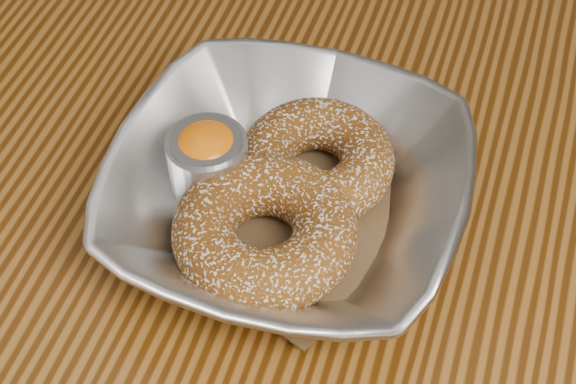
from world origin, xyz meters
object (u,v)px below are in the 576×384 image
(donut_back, at_px, (317,160))
(ramekin, at_px, (208,163))
(serving_bowl, at_px, (288,194))
(table, at_px, (153,249))
(donut_front, at_px, (265,231))

(donut_back, height_order, ramekin, ramekin)
(serving_bowl, bearing_deg, table, 173.92)
(table, xyz_separation_m, serving_bowl, (0.11, -0.01, 0.13))
(serving_bowl, bearing_deg, donut_front, -96.47)
(table, bearing_deg, ramekin, -9.75)
(table, relative_size, donut_back, 11.78)
(table, relative_size, ramekin, 21.33)
(donut_front, bearing_deg, ramekin, 144.68)
(donut_back, distance_m, ramekin, 0.07)
(serving_bowl, relative_size, donut_front, 1.98)
(table, distance_m, donut_back, 0.18)
(donut_front, bearing_deg, table, 157.37)
(serving_bowl, distance_m, ramekin, 0.06)
(table, height_order, serving_bowl, serving_bowl)
(table, distance_m, ramekin, 0.15)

